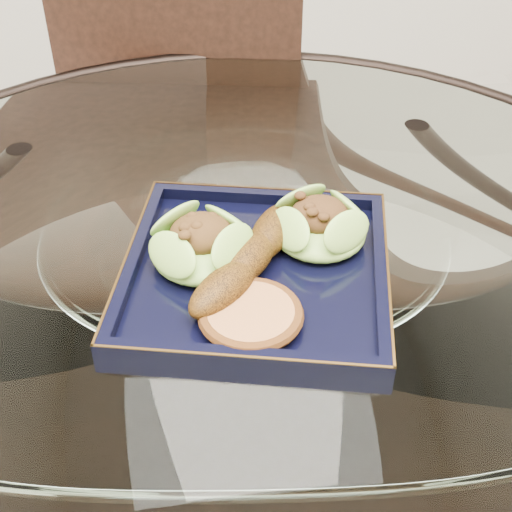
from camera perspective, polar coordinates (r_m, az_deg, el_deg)
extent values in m
cylinder|color=white|center=(0.79, -0.89, -0.58)|extent=(1.10, 1.10, 0.01)
torus|color=black|center=(0.79, -0.89, -0.58)|extent=(1.13, 1.13, 0.02)
cylinder|color=black|center=(1.30, 10.36, -4.80)|extent=(0.04, 0.04, 0.75)
cylinder|color=black|center=(1.27, -14.90, -6.83)|extent=(0.04, 0.04, 0.75)
cube|color=black|center=(1.24, -6.86, 0.79)|extent=(0.52, 0.52, 0.04)
cube|color=black|center=(1.26, -6.44, 16.87)|extent=(0.42, 0.11, 0.49)
cylinder|color=black|center=(1.33, -15.63, -12.95)|extent=(0.03, 0.03, 0.48)
cylinder|color=black|center=(1.27, 1.50, -14.23)|extent=(0.03, 0.03, 0.48)
cylinder|color=black|center=(1.58, -11.95, -2.12)|extent=(0.03, 0.03, 0.48)
cylinder|color=black|center=(1.53, 2.05, -2.71)|extent=(0.03, 0.03, 0.48)
cube|color=black|center=(0.74, 0.00, -1.80)|extent=(0.32, 0.32, 0.02)
ellipsoid|color=#64AB31|center=(0.74, -4.36, 0.73)|extent=(0.13, 0.13, 0.04)
ellipsoid|color=#518C28|center=(0.77, 5.10, 2.31)|extent=(0.11, 0.11, 0.04)
ellipsoid|color=#573209|center=(0.72, -0.57, -0.19)|extent=(0.14, 0.18, 0.04)
cylinder|color=#B26D3B|center=(0.67, -0.43, -4.86)|extent=(0.10, 0.10, 0.02)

